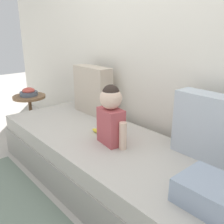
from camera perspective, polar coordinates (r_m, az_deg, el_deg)
The scene contains 10 objects.
ground_plane at distance 2.21m, azimuth -0.15°, elevation -16.49°, with size 12.00×12.00×0.00m, color #B2ADA3.
back_wall at distance 2.22m, azimuth 11.13°, elevation 15.10°, with size 5.63×0.10×2.30m, color silver.
couch at distance 2.10m, azimuth -0.15°, elevation -11.92°, with size 2.43×0.85×0.42m.
throw_pillow_left at distance 2.61m, azimuth -4.40°, elevation 4.96°, with size 0.46×0.16×0.49m, color #C1B29E.
throw_pillow_right at distance 1.78m, azimuth 22.46°, elevation -3.64°, with size 0.56×0.16×0.45m, color #B2BCC6.
toddler at distance 1.89m, azimuth -0.26°, elevation -0.52°, with size 0.32×0.17×0.47m.
banana at distance 2.14m, azimuth -2.77°, elevation -4.48°, with size 0.17×0.04×0.04m, color yellow.
folded_blanket at distance 1.41m, azimuth 23.20°, elevation -17.32°, with size 0.40×0.28×0.13m, color #8E9EB2.
side_table at distance 3.26m, azimuth -18.12°, elevation 1.67°, with size 0.39×0.39×0.48m.
fruit_bowl at distance 3.22m, azimuth -18.39°, elevation 4.26°, with size 0.21×0.21×0.10m.
Camera 1 is at (1.36, -1.19, 1.28)m, focal length 40.19 mm.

